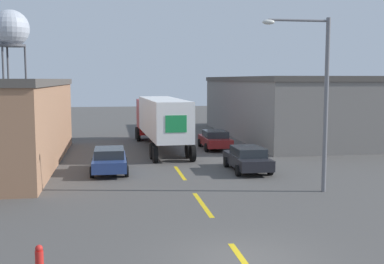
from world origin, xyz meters
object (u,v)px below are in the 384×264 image
fire_hydrant (39,261)px  parked_car_left_far (109,160)px  parked_car_right_mid (247,158)px  parked_car_right_far (215,139)px  water_tower (11,30)px  street_lamp (318,91)px  semi_truck (160,118)px

fire_hydrant → parked_car_left_far: bearing=83.1°
parked_car_right_mid → fire_hydrant: (-9.52, -13.49, -0.29)m
parked_car_left_far → parked_car_right_mid: same height
parked_car_right_far → parked_car_right_mid: 8.89m
water_tower → street_lamp: (23.04, -50.06, -7.33)m
parked_car_right_mid → street_lamp: 6.96m
street_lamp → parked_car_right_mid: bearing=107.6°
parked_car_right_mid → water_tower: bearing=115.5°
street_lamp → fire_hydrant: street_lamp is taller
parked_car_left_far → street_lamp: street_lamp is taller
parked_car_right_mid → fire_hydrant: 16.51m
semi_truck → street_lamp: (5.76, -15.14, 2.35)m
semi_truck → parked_car_right_mid: semi_truck is taller
street_lamp → fire_hydrant: 14.46m
parked_car_left_far → water_tower: (-13.53, 43.82, 11.30)m
street_lamp → water_tower: bearing=114.7°
parked_car_right_mid → water_tower: (-21.31, 44.61, 11.30)m
parked_car_right_far → fire_hydrant: 24.32m
street_lamp → fire_hydrant: size_ratio=8.93×
parked_car_right_mid → parked_car_left_far: bearing=174.2°
parked_car_right_mid → fire_hydrant: size_ratio=4.95×
parked_car_left_far → street_lamp: size_ratio=0.55×
parked_car_left_far → parked_car_right_mid: bearing=-5.8°
semi_truck → water_tower: 40.14m
semi_truck → fire_hydrant: (-5.48, -23.18, -1.90)m
street_lamp → fire_hydrant: (-11.24, -8.04, -4.26)m
parked_car_left_far → water_tower: 47.23m
parked_car_right_far → parked_car_left_far: 11.23m
semi_truck → parked_car_right_far: bearing=-13.8°
parked_car_right_far → street_lamp: street_lamp is taller
parked_car_right_far → parked_car_left_far: (-7.78, -8.09, 0.00)m
water_tower → fire_hydrant: bearing=-78.5°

